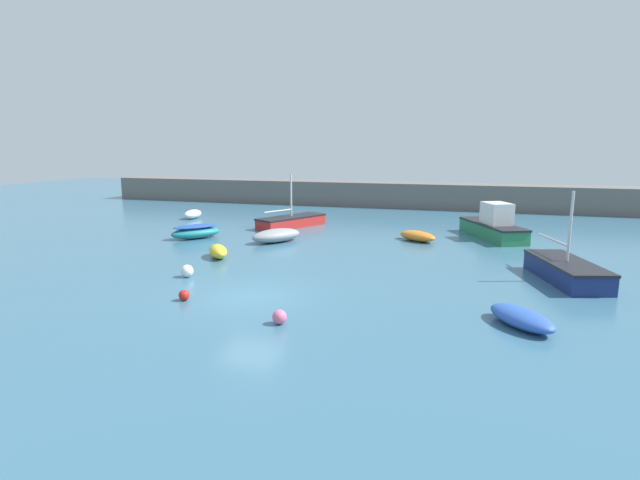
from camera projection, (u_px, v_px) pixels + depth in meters
ground_plane at (251, 299)px, 19.95m from camera, size 120.00×120.00×0.20m
harbor_breakwater at (384, 194)px, 49.32m from camera, size 59.12×3.43×2.36m
sailboat_short_mast at (566, 271)px, 22.13m from camera, size 3.19×5.71×4.01m
rowboat_with_red_cover at (196, 231)px, 32.29m from camera, size 3.09×3.38×0.90m
cabin_cruiser_white at (493, 226)px, 32.35m from camera, size 4.32×6.40×2.35m
open_tender_yellow at (521, 318)px, 16.59m from camera, size 2.63×2.93×0.59m
fishing_dinghy_green at (218, 251)px, 26.74m from camera, size 1.97×2.21×0.70m
dinghy_near_pier at (193, 214)px, 41.01m from camera, size 1.07×2.10×0.74m
rowboat_blue_near at (417, 236)px, 31.46m from camera, size 2.92×2.59×0.63m
sailboat_twin_hulled at (291, 221)px, 36.88m from camera, size 4.16×5.76×3.87m
rowboat_white_midwater at (276, 235)px, 31.08m from camera, size 3.14×3.67×0.83m
mooring_buoy_pink at (280, 317)px, 16.82m from camera, size 0.50×0.50×0.50m
mooring_buoy_white at (187, 271)px, 22.82m from camera, size 0.58×0.58×0.58m
mooring_buoy_red at (184, 295)px, 19.38m from camera, size 0.43×0.43×0.43m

